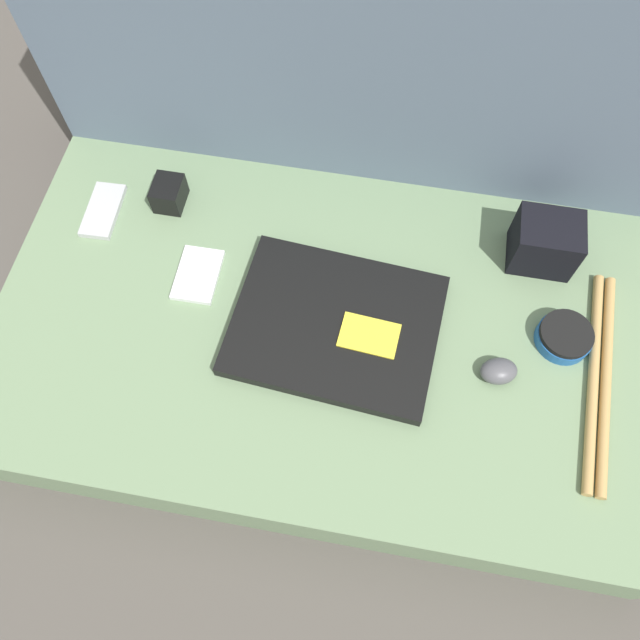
% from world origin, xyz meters
% --- Properties ---
extents(ground_plane, '(8.00, 8.00, 0.00)m').
position_xyz_m(ground_plane, '(0.00, 0.00, 0.00)').
color(ground_plane, '#4C4742').
extents(couch_seat, '(1.05, 0.61, 0.12)m').
position_xyz_m(couch_seat, '(0.00, 0.00, 0.06)').
color(couch_seat, slate).
rests_on(couch_seat, ground_plane).
extents(couch_backrest, '(1.05, 0.20, 0.55)m').
position_xyz_m(couch_backrest, '(0.00, 0.41, 0.27)').
color(couch_backrest, slate).
rests_on(couch_backrest, ground_plane).
extents(laptop, '(0.34, 0.27, 0.03)m').
position_xyz_m(laptop, '(0.03, 0.00, 0.13)').
color(laptop, black).
rests_on(laptop, couch_seat).
extents(computer_mouse, '(0.07, 0.06, 0.03)m').
position_xyz_m(computer_mouse, '(0.28, -0.03, 0.14)').
color(computer_mouse, '#4C4C51').
rests_on(computer_mouse, couch_seat).
extents(speaker_puck, '(0.09, 0.09, 0.03)m').
position_xyz_m(speaker_puck, '(0.38, 0.04, 0.14)').
color(speaker_puck, '#1E569E').
rests_on(speaker_puck, couch_seat).
extents(phone_silver, '(0.06, 0.11, 0.01)m').
position_xyz_m(phone_silver, '(-0.41, 0.15, 0.13)').
color(phone_silver, '#B7B7BC').
rests_on(phone_silver, couch_seat).
extents(phone_black, '(0.07, 0.10, 0.01)m').
position_xyz_m(phone_black, '(-0.21, 0.05, 0.13)').
color(phone_black, silver).
rests_on(phone_black, couch_seat).
extents(camera_pouch, '(0.10, 0.08, 0.09)m').
position_xyz_m(camera_pouch, '(0.34, 0.19, 0.17)').
color(camera_pouch, black).
rests_on(camera_pouch, couch_seat).
extents(charger_brick, '(0.05, 0.06, 0.05)m').
position_xyz_m(charger_brick, '(-0.30, 0.19, 0.15)').
color(charger_brick, black).
rests_on(charger_brick, couch_seat).
extents(drumstick_pair, '(0.06, 0.36, 0.02)m').
position_xyz_m(drumstick_pair, '(0.43, -0.02, 0.13)').
color(drumstick_pair, tan).
rests_on(drumstick_pair, couch_seat).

